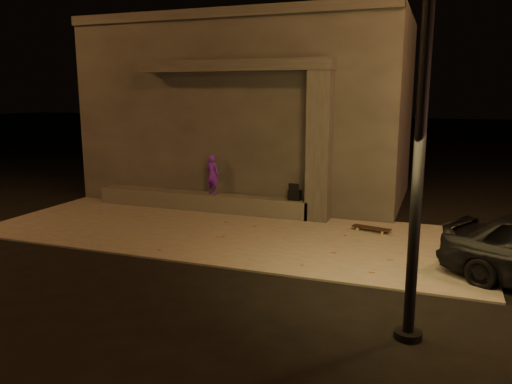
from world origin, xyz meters
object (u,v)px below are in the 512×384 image
at_px(skateboarder, 212,174).
at_px(column, 319,147).
at_px(backpack, 295,194).
at_px(skateboard, 371,228).

bearing_deg(skateboarder, column, -168.55).
bearing_deg(column, skateboarder, 180.00).
distance_m(column, skateboarder, 2.97).
height_order(column, backpack, column).
xyz_separation_m(column, skateboard, (1.39, -0.65, -1.72)).
distance_m(backpack, skateboard, 2.16).
xyz_separation_m(skateboarder, skateboard, (4.25, -0.65, -0.89)).
relative_size(skateboarder, backpack, 2.42).
xyz_separation_m(skateboarder, backpack, (2.25, -0.00, -0.37)).
xyz_separation_m(backpack, skateboard, (1.99, -0.65, -0.52)).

